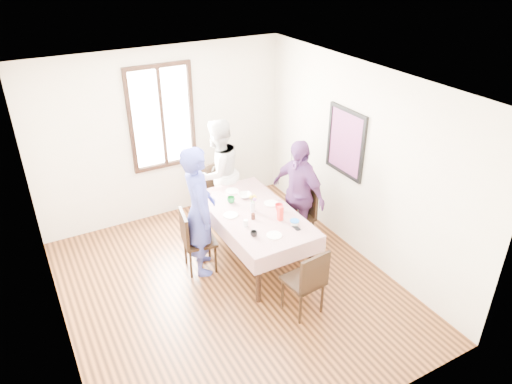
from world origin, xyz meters
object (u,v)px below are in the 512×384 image
chair_far (217,195)px  person_left (199,211)px  dining_table (254,236)px  person_right (297,194)px  chair_right (298,216)px  chair_left (199,240)px  chair_near (303,280)px  person_far (217,172)px

chair_far → person_left: (-0.73, -1.04, 0.45)m
dining_table → person_left: (-0.73, 0.16, 0.53)m
person_left → person_right: person_left is taller
person_left → chair_right: bearing=-79.1°
chair_left → chair_far: same height
chair_far → person_right: 1.42m
chair_near → chair_far: bearing=84.1°
dining_table → chair_right: bearing=4.2°
chair_right → person_right: bearing=95.9°
chair_near → person_far: 2.43m
dining_table → chair_far: chair_far is taller
person_far → person_right: 1.35m
chair_far → person_left: bearing=45.3°
chair_near → person_right: 1.51m
dining_table → chair_near: (0.00, -1.21, 0.08)m
chair_right → person_left: size_ratio=0.50×
chair_far → person_far: size_ratio=0.53×
chair_near → person_left: (-0.73, 1.37, 0.45)m
chair_near → person_right: (0.73, 1.26, 0.37)m
chair_right → chair_far: bearing=39.1°
chair_left → chair_near: 1.57m
chair_right → person_far: (-0.75, 1.13, 0.40)m
person_left → person_far: 1.26m
chair_far → chair_right: bearing=113.6°
person_far → chair_left: bearing=35.8°
chair_left → person_right: 1.54m
chair_right → chair_near: 1.47m
person_far → chair_right: bearing=106.0°
chair_left → person_left: bearing=99.2°
person_left → person_right: size_ratio=1.10×
chair_right → person_far: person_far is taller
dining_table → person_left: 0.92m
person_far → person_left: bearing=36.6°
chair_right → chair_far: 1.38m
dining_table → chair_far: 1.21m
chair_far → person_left: size_ratio=0.50×
dining_table → chair_far: size_ratio=1.93×
chair_left → person_far: (0.75, 1.02, 0.40)m
chair_near → person_far: size_ratio=0.53×
dining_table → chair_left: (-0.75, 0.16, 0.08)m
chair_far → person_right: person_right is taller
chair_left → person_right: person_right is taller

